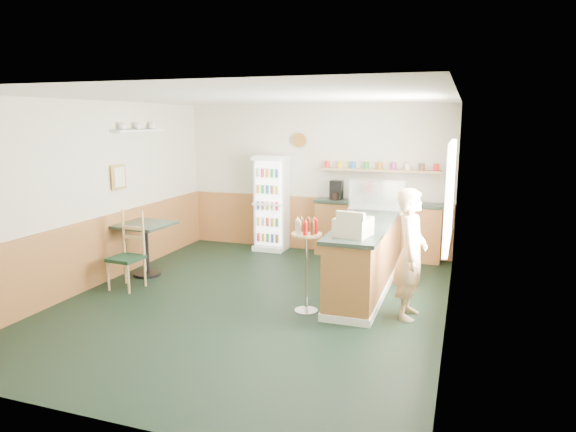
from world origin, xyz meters
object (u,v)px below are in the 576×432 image
at_px(drinks_fridge, 272,203).
at_px(cafe_chair, 129,248).
at_px(display_case, 378,196).
at_px(cafe_table, 145,239).
at_px(cash_register, 353,227).
at_px(condiment_stand, 307,251).
at_px(shopkeeper, 411,254).

relative_size(drinks_fridge, cafe_chair, 1.57).
xyz_separation_m(drinks_fridge, cafe_chair, (-1.17, -2.76, -0.30)).
relative_size(drinks_fridge, display_case, 2.09).
relative_size(cafe_table, cafe_chair, 0.74).
distance_m(cash_register, cafe_chair, 3.34).
relative_size(drinks_fridge, cafe_table, 2.12).
bearing_deg(drinks_fridge, cafe_table, -120.01).
relative_size(display_case, cash_register, 2.04).
bearing_deg(cafe_chair, display_case, 33.12).
bearing_deg(cafe_table, drinks_fridge, 59.99).
height_order(condiment_stand, cafe_chair, condiment_stand).
bearing_deg(shopkeeper, display_case, 23.51).
bearing_deg(cash_register, display_case, 100.28).
height_order(drinks_fridge, cafe_table, drinks_fridge).
height_order(condiment_stand, cafe_table, condiment_stand).
xyz_separation_m(display_case, shopkeeper, (0.70, -1.71, -0.44)).
distance_m(display_case, shopkeeper, 1.90).
distance_m(cash_register, cafe_table, 3.48).
bearing_deg(cafe_chair, drinks_fridge, 70.90).
bearing_deg(condiment_stand, cash_register, 14.50).
xyz_separation_m(display_case, cash_register, (0.00, -1.82, -0.13)).
xyz_separation_m(shopkeeper, cafe_chair, (-3.99, -0.14, -0.22)).
bearing_deg(drinks_fridge, cafe_chair, -112.92).
bearing_deg(shopkeeper, cafe_chair, 93.24).
relative_size(shopkeeper, condiment_stand, 1.35).
xyz_separation_m(drinks_fridge, cash_register, (2.13, -2.73, 0.24)).
bearing_deg(display_case, drinks_fridge, 156.77).
height_order(shopkeeper, condiment_stand, shopkeeper).
relative_size(shopkeeper, cafe_table, 1.94).
height_order(cash_register, shopkeeper, shopkeeper).
height_order(display_case, shopkeeper, shopkeeper).
distance_m(drinks_fridge, condiment_stand, 3.28).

